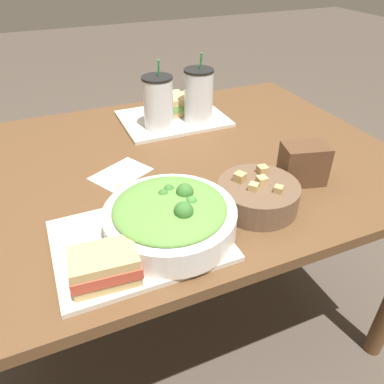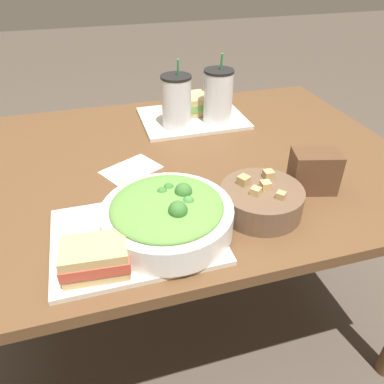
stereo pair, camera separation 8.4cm
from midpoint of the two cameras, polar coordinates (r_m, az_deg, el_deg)
The scene contains 14 objects.
ground_plane at distance 1.60m, azimuth 0.34°, elevation -18.02°, with size 12.00×12.00×0.00m, color #4C4238.
dining_table at distance 1.16m, azimuth 0.44°, elevation 1.24°, with size 1.35×0.98×0.72m.
tray_near at distance 0.83m, azimuth -5.61°, elevation -6.79°, with size 0.36×0.28×0.01m.
tray_far at distance 1.38m, azimuth 1.81°, elevation 11.16°, with size 0.36×0.28×0.01m.
salad_bowl at distance 0.81m, azimuth -0.82°, elevation -3.51°, with size 0.29×0.29×0.11m.
soup_bowl at distance 0.91m, azimuth 13.10°, elevation -1.20°, with size 0.20×0.20×0.09m.
sandwich_near at distance 0.74m, azimuth -11.41°, elevation -9.98°, with size 0.14×0.10×0.06m.
baguette_near at distance 0.90m, azimuth -4.77°, elevation -0.44°, with size 0.12×0.10×0.06m.
sandwich_far at distance 1.39m, azimuth 1.83°, elevation 13.02°, with size 0.14×0.09×0.06m.
baguette_far at distance 1.47m, azimuth 1.51°, elevation 14.10°, with size 0.09×0.06×0.06m.
drink_cup_dark at distance 1.27m, azimuth -0.44°, elevation 13.33°, with size 0.10×0.10×0.22m.
drink_cup_red at distance 1.31m, azimuth 5.85°, elevation 14.02°, with size 0.10×0.10×0.23m.
chip_bag at distance 1.02m, azimuth 20.37°, elevation 2.92°, with size 0.13×0.10×0.11m.
napkin_folded at distance 1.07m, azimuth -7.08°, elevation 3.31°, with size 0.19×0.17×0.00m.
Camera 2 is at (-0.24, -0.95, 1.27)m, focal length 35.00 mm.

